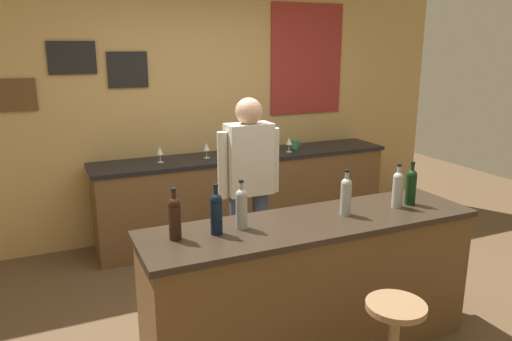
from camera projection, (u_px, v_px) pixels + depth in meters
name	position (u px, v px, depth m)	size (l,w,h in m)	color
ground_plane	(283.00, 318.00, 3.66)	(10.00, 10.00, 0.00)	brown
back_wall	(198.00, 103.00, 5.10)	(6.00, 0.09, 2.80)	tan
bar_counter	(311.00, 286.00, 3.19)	(2.22, 0.60, 0.92)	brown
side_counter	(246.00, 195.00, 5.16)	(3.17, 0.56, 0.90)	brown
bartender	(249.00, 184.00, 3.82)	(0.52, 0.21, 1.62)	#384766
bar_stool	(393.00, 340.00, 2.60)	(0.32, 0.32, 0.68)	olive
wine_bottle_a	(175.00, 217.00, 2.74)	(0.07, 0.07, 0.31)	black
wine_bottle_b	(216.00, 212.00, 2.82)	(0.07, 0.07, 0.31)	black
wine_bottle_c	(241.00, 207.00, 2.91)	(0.07, 0.07, 0.31)	#999E99
wine_bottle_d	(346.00, 195.00, 3.14)	(0.07, 0.07, 0.31)	#999E99
wine_bottle_e	(398.00, 188.00, 3.29)	(0.07, 0.07, 0.31)	#999E99
wine_bottle_f	(411.00, 186.00, 3.35)	(0.07, 0.07, 0.31)	black
wine_glass_a	(160.00, 151.00, 4.66)	(0.07, 0.07, 0.16)	silver
wine_glass_b	(206.00, 147.00, 4.85)	(0.07, 0.07, 0.16)	silver
wine_glass_c	(257.00, 142.00, 5.09)	(0.07, 0.07, 0.16)	silver
wine_glass_d	(267.00, 142.00, 5.10)	(0.07, 0.07, 0.16)	silver
wine_glass_e	(289.00, 142.00, 5.13)	(0.07, 0.07, 0.16)	silver
coffee_mug	(295.00, 144.00, 5.31)	(0.12, 0.08, 0.09)	#338C4C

